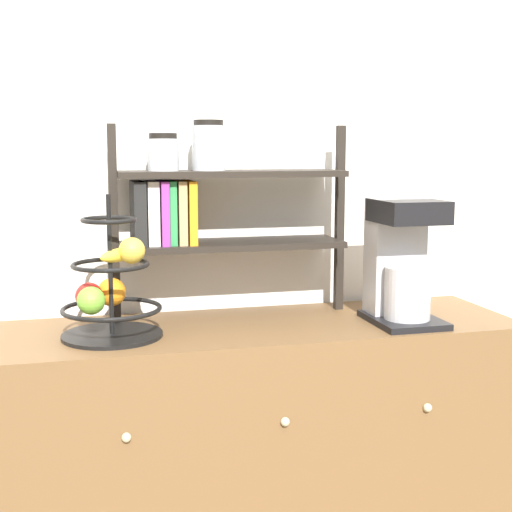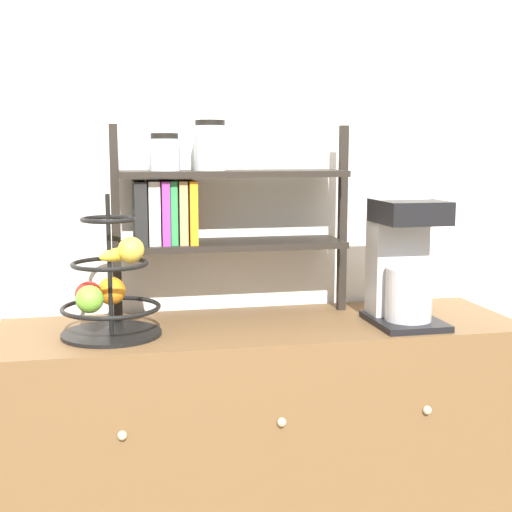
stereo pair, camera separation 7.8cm
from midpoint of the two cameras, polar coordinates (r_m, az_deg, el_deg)
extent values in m
cube|color=silver|center=(2.24, -2.32, 5.79)|extent=(7.00, 0.05, 2.60)
cube|color=brown|center=(2.19, -0.61, -17.19)|extent=(1.47, 0.45, 0.91)
sphere|color=#B2AD8C|center=(1.82, -11.59, -14.04)|extent=(0.02, 0.02, 0.02)
sphere|color=#B2AD8C|center=(1.88, 1.12, -13.13)|extent=(0.02, 0.02, 0.02)
sphere|color=#B2AD8C|center=(2.02, 12.46, -11.77)|extent=(0.02, 0.02, 0.02)
cube|color=black|center=(2.08, 10.64, -5.06)|extent=(0.19, 0.24, 0.02)
cube|color=#B7B7BC|center=(2.10, 10.02, 0.02)|extent=(0.16, 0.10, 0.34)
cylinder|color=#B7B7BC|center=(2.04, 10.95, -2.92)|extent=(0.13, 0.13, 0.15)
cube|color=black|center=(2.02, 11.02, 3.53)|extent=(0.18, 0.19, 0.06)
cylinder|color=black|center=(1.94, -12.56, -6.20)|extent=(0.27, 0.27, 0.01)
cylinder|color=black|center=(1.90, -12.75, -0.69)|extent=(0.01, 0.01, 0.37)
torus|color=black|center=(1.93, -12.63, -4.15)|extent=(0.26, 0.26, 0.01)
torus|color=black|center=(1.90, -12.75, -0.69)|extent=(0.20, 0.20, 0.01)
torus|color=black|center=(1.89, -12.86, 2.84)|extent=(0.15, 0.15, 0.01)
sphere|color=red|center=(1.92, -14.35, -3.14)|extent=(0.07, 0.07, 0.07)
sphere|color=#6BAD33|center=(1.87, -14.23, -3.49)|extent=(0.07, 0.07, 0.07)
sphere|color=orange|center=(1.95, -12.61, -2.84)|extent=(0.08, 0.08, 0.08)
ellipsoid|color=yellow|center=(1.93, -11.96, 0.09)|extent=(0.13, 0.13, 0.04)
sphere|color=gold|center=(1.91, -11.07, 0.43)|extent=(0.07, 0.07, 0.07)
cube|color=black|center=(2.06, -12.36, 2.46)|extent=(0.02, 0.02, 0.56)
cube|color=black|center=(2.19, 5.68, 2.97)|extent=(0.02, 0.02, 0.56)
cube|color=black|center=(2.11, -3.05, 0.93)|extent=(0.65, 0.20, 0.02)
cube|color=black|center=(2.09, -3.09, 6.60)|extent=(0.65, 0.20, 0.02)
cube|color=black|center=(2.06, -10.49, 3.40)|extent=(0.03, 0.16, 0.18)
cube|color=white|center=(2.06, -9.43, 3.44)|extent=(0.03, 0.13, 0.18)
cube|color=#8C338C|center=(2.07, -8.58, 3.46)|extent=(0.02, 0.16, 0.18)
cube|color=#2D8C47|center=(2.07, -7.93, 3.48)|extent=(0.02, 0.14, 0.18)
cube|color=tan|center=(2.07, -7.21, 3.51)|extent=(0.02, 0.15, 0.18)
cube|color=orange|center=(2.08, -6.44, 3.53)|extent=(0.02, 0.16, 0.18)
cylinder|color=silver|center=(2.06, -8.52, 8.00)|extent=(0.09, 0.09, 0.09)
cylinder|color=black|center=(2.06, -8.56, 9.48)|extent=(0.08, 0.08, 0.02)
cylinder|color=#ADB2B7|center=(2.08, -4.90, 8.59)|extent=(0.10, 0.10, 0.13)
cylinder|color=black|center=(2.08, -4.92, 10.58)|extent=(0.09, 0.09, 0.02)
camera|label=1|loc=(0.04, -91.13, -0.17)|focal=50.00mm
camera|label=2|loc=(0.04, 88.87, 0.17)|focal=50.00mm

